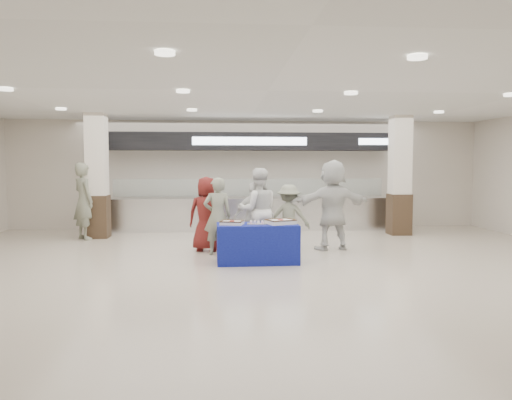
{
  "coord_description": "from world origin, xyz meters",
  "views": [
    {
      "loc": [
        -0.9,
        -8.92,
        1.88
      ],
      "look_at": [
        -0.09,
        1.6,
        1.14
      ],
      "focal_mm": 35.0,
      "sensor_mm": 36.0,
      "label": 1
    }
  ],
  "objects": [
    {
      "name": "cupcake_tray",
      "position": [
        -0.16,
        0.55,
        0.78
      ],
      "size": [
        0.39,
        0.3,
        0.06
      ],
      "color": "#A7A7AC",
      "rests_on": "display_table"
    },
    {
      "name": "soldier_b",
      "position": [
        0.68,
        2.05,
        0.72
      ],
      "size": [
        1.03,
        0.72,
        1.45
      ],
      "primitive_type": "imported",
      "rotation": [
        0.0,
        0.0,
        2.93
      ],
      "color": "slate",
      "rests_on": "ground"
    },
    {
      "name": "sheet_cake_left",
      "position": [
        -0.63,
        0.51,
        0.79
      ],
      "size": [
        0.48,
        0.41,
        0.09
      ],
      "color": "white",
      "rests_on": "display_table"
    },
    {
      "name": "soldier_bg",
      "position": [
        -4.29,
        3.94,
        0.97
      ],
      "size": [
        0.81,
        0.84,
        1.94
      ],
      "primitive_type": "imported",
      "rotation": [
        0.0,
        0.0,
        2.26
      ],
      "color": "slate",
      "rests_on": "ground"
    },
    {
      "name": "chef_short",
      "position": [
        -0.12,
        1.76,
        0.76
      ],
      "size": [
        0.92,
        0.47,
        1.51
      ],
      "primitive_type": "imported",
      "rotation": [
        0.0,
        0.0,
        3.26
      ],
      "color": "white",
      "rests_on": "ground"
    },
    {
      "name": "chef_tall",
      "position": [
        -0.04,
        1.71,
        0.91
      ],
      "size": [
        0.94,
        0.76,
        1.82
      ],
      "primitive_type": "imported",
      "rotation": [
        0.0,
        0.0,
        3.23
      ],
      "color": "white",
      "rests_on": "ground"
    },
    {
      "name": "civilian_white",
      "position": [
        1.63,
        1.93,
        1.0
      ],
      "size": [
        1.93,
        0.92,
        2.0
      ],
      "primitive_type": "imported",
      "rotation": [
        0.0,
        0.0,
        3.33
      ],
      "color": "silver",
      "rests_on": "ground"
    },
    {
      "name": "column_left",
      "position": [
        -4.0,
        4.2,
        1.53
      ],
      "size": [
        0.55,
        0.55,
        3.2
      ],
      "color": "#322317",
      "rests_on": "ground"
    },
    {
      "name": "ground",
      "position": [
        0.0,
        0.0,
        0.0
      ],
      "size": [
        14.0,
        14.0,
        0.0
      ],
      "primitive_type": "plane",
      "color": "beige",
      "rests_on": "ground"
    },
    {
      "name": "civilian_maroon",
      "position": [
        -1.15,
        1.96,
        0.82
      ],
      "size": [
        0.86,
        0.63,
        1.63
      ],
      "primitive_type": "imported",
      "rotation": [
        0.0,
        0.0,
        3.0
      ],
      "color": "maroon",
      "rests_on": "ground"
    },
    {
      "name": "serving_line",
      "position": [
        0.0,
        5.4,
        1.16
      ],
      "size": [
        8.7,
        0.85,
        2.8
      ],
      "color": "silver",
      "rests_on": "ground"
    },
    {
      "name": "soldier_a",
      "position": [
        -0.91,
        1.51,
        0.81
      ],
      "size": [
        0.63,
        0.44,
        1.62
      ],
      "primitive_type": "imported",
      "rotation": [
        0.0,
        0.0,
        3.23
      ],
      "color": "slate",
      "rests_on": "ground"
    },
    {
      "name": "sheet_cake_right",
      "position": [
        0.3,
        0.52,
        0.8
      ],
      "size": [
        0.61,
        0.55,
        0.1
      ],
      "color": "white",
      "rests_on": "display_table"
    },
    {
      "name": "display_table",
      "position": [
        -0.14,
        0.57,
        0.38
      ],
      "size": [
        1.56,
        0.8,
        0.75
      ],
      "primitive_type": "cube",
      "rotation": [
        0.0,
        0.0,
        0.02
      ],
      "color": "navy",
      "rests_on": "ground"
    },
    {
      "name": "column_right",
      "position": [
        4.0,
        4.2,
        1.53
      ],
      "size": [
        0.55,
        0.55,
        3.2
      ],
      "color": "#322317",
      "rests_on": "ground"
    }
  ]
}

